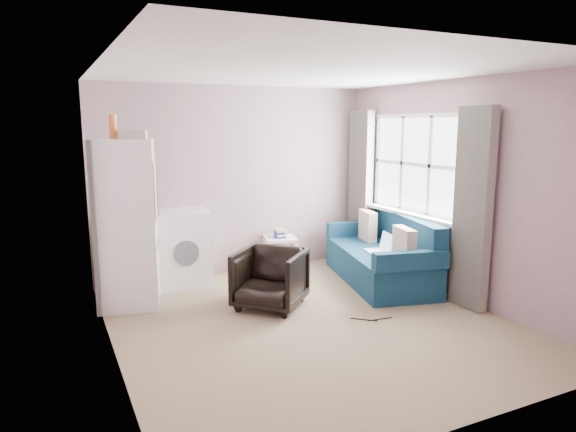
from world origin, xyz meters
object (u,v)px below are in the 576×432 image
washing_machine (182,246)px  sofa (384,257)px  armchair (270,276)px  fridge (127,223)px  side_table (280,251)px

washing_machine → sofa: size_ratio=0.45×
armchair → washing_machine: bearing=162.6°
fridge → washing_machine: bearing=49.3°
armchair → sofa: (1.70, 0.24, -0.04)m
fridge → sofa: (3.08, -0.51, -0.62)m
sofa → fridge: bearing=-175.6°
washing_machine → fridge: bearing=-138.2°
side_table → sofa: (0.99, -1.05, 0.04)m
side_table → sofa: sofa is taller
washing_machine → side_table: washing_machine is taller
side_table → sofa: bearing=-46.7°
washing_machine → side_table: 1.38m
fridge → side_table: (2.09, 0.54, -0.67)m
armchair → washing_machine: size_ratio=0.76×
fridge → washing_machine: fridge is taller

